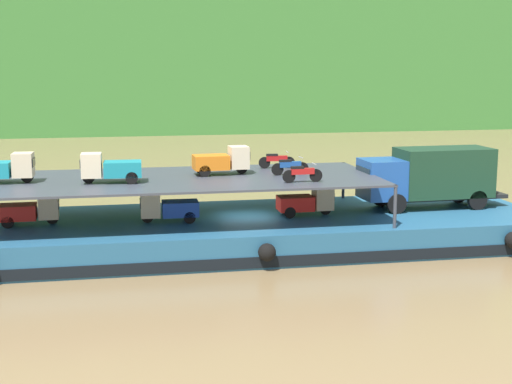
{
  "coord_description": "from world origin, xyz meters",
  "views": [
    {
      "loc": [
        -6.46,
        -35.14,
        9.01
      ],
      "look_at": [
        0.41,
        0.0,
        2.7
      ],
      "focal_mm": 52.21,
      "sensor_mm": 36.0,
      "label": 1
    }
  ],
  "objects": [
    {
      "name": "mini_truck_upper_fore",
      "position": [
        -1.15,
        0.74,
        4.19
      ],
      "size": [
        2.79,
        1.29,
        1.38
      ],
      "color": "orange",
      "rests_on": "cargo_rack"
    },
    {
      "name": "mini_truck_lower_stern",
      "position": [
        -10.27,
        0.06,
        2.19
      ],
      "size": [
        2.76,
        1.24,
        1.38
      ],
      "color": "red",
      "rests_on": "cargo_barge"
    },
    {
      "name": "mini_truck_lower_mid",
      "position": [
        2.88,
        -0.31,
        2.19
      ],
      "size": [
        2.74,
        1.2,
        1.38
      ],
      "color": "red",
      "rests_on": "cargo_barge"
    },
    {
      "name": "covered_lorry",
      "position": [
        9.59,
        0.34,
        3.19
      ],
      "size": [
        7.91,
        2.48,
        3.1
      ],
      "color": "#1E4C99",
      "rests_on": "cargo_barge"
    },
    {
      "name": "mini_truck_upper_mid",
      "position": [
        -6.55,
        -0.77,
        4.19
      ],
      "size": [
        2.77,
        1.26,
        1.38
      ],
      "color": "teal",
      "rests_on": "cargo_rack"
    },
    {
      "name": "motorcycle_upper_stbd",
      "position": [
        1.95,
        2.36,
        3.93
      ],
      "size": [
        1.9,
        0.55,
        0.87
      ],
      "color": "black",
      "rests_on": "cargo_rack"
    },
    {
      "name": "ground_plane",
      "position": [
        0.0,
        0.0,
        0.0
      ],
      "size": [
        400.0,
        400.0,
        0.0
      ],
      "primitive_type": "plane",
      "color": "olive"
    },
    {
      "name": "cargo_barge",
      "position": [
        0.0,
        -0.03,
        0.75
      ],
      "size": [
        29.15,
        9.29,
        1.5
      ],
      "color": "#23567A",
      "rests_on": "ground"
    },
    {
      "name": "mini_truck_lower_aft",
      "position": [
        -3.92,
        -0.52,
        2.19
      ],
      "size": [
        2.76,
        1.24,
        1.38
      ],
      "color": "#1E47B7",
      "rests_on": "cargo_barge"
    },
    {
      "name": "motorcycle_upper_centre",
      "position": [
        2.09,
        -0.0,
        3.93
      ],
      "size": [
        1.9,
        0.55,
        0.87
      ],
      "color": "black",
      "rests_on": "cargo_rack"
    },
    {
      "name": "motorcycle_upper_port",
      "position": [
        2.11,
        -2.36,
        3.93
      ],
      "size": [
        1.9,
        0.55,
        0.87
      ],
      "color": "black",
      "rests_on": "cargo_rack"
    },
    {
      "name": "cargo_rack",
      "position": [
        -3.8,
        0.0,
        3.44
      ],
      "size": [
        19.95,
        7.86,
        2.0
      ],
      "color": "#383D47",
      "rests_on": "cargo_barge"
    },
    {
      "name": "mini_truck_upper_stern",
      "position": [
        -11.3,
        0.07,
        4.19
      ],
      "size": [
        2.79,
        1.28,
        1.38
      ],
      "color": "teal",
      "rests_on": "cargo_rack"
    }
  ]
}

